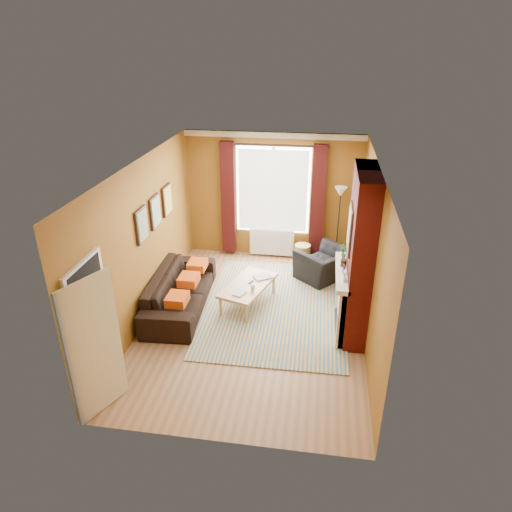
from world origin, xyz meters
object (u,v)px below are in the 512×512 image
(coffee_table, at_px, (248,286))
(wicker_stool, at_px, (302,254))
(floor_lamp, at_px, (340,205))
(armchair, at_px, (324,264))
(sofa, at_px, (180,290))

(coffee_table, xyz_separation_m, wicker_stool, (0.90, 1.88, -0.17))
(coffee_table, distance_m, floor_lamp, 2.69)
(armchair, relative_size, floor_lamp, 0.56)
(sofa, height_order, floor_lamp, floor_lamp)
(armchair, bearing_deg, sofa, -18.32)
(coffee_table, bearing_deg, floor_lamp, 66.77)
(armchair, height_order, coffee_table, armchair)
(sofa, xyz_separation_m, armchair, (2.61, 1.51, -0.02))
(armchair, distance_m, wicker_stool, 0.81)
(coffee_table, bearing_deg, wicker_stool, 81.97)
(coffee_table, bearing_deg, armchair, 59.44)
(wicker_stool, bearing_deg, floor_lamp, 0.00)
(sofa, xyz_separation_m, wicker_stool, (2.13, 2.16, -0.12))
(wicker_stool, height_order, floor_lamp, floor_lamp)
(floor_lamp, bearing_deg, coffee_table, -130.80)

